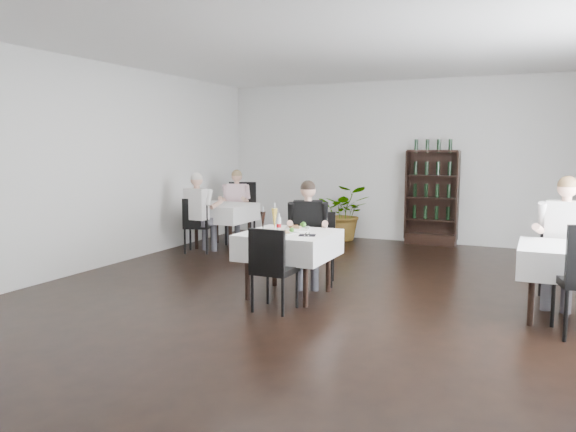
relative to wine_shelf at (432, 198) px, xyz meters
The scene contains 21 objects.
room_shell 4.40m from the wine_shelf, 97.92° to the right, with size 9.00×9.00×9.00m.
wine_shelf is the anchor object (origin of this frame).
main_table 4.41m from the wine_shelf, 101.78° to the right, with size 1.03×1.03×0.77m.
left_table 3.77m from the wine_shelf, 151.20° to the right, with size 0.98×0.98×0.77m.
right_table 4.54m from the wine_shelf, 62.38° to the right, with size 0.98×0.98×0.77m.
potted_tree 1.63m from the wine_shelf, behind, with size 0.96×0.83×1.06m, color #246221.
main_chair_far 3.66m from the wine_shelf, 102.89° to the right, with size 0.53×0.53×0.92m.
main_chair_near 5.07m from the wine_shelf, 99.02° to the right, with size 0.43×0.43×0.92m.
left_chair_far 3.48m from the wine_shelf, 159.07° to the right, with size 0.65×0.65×1.12m.
left_chair_near 4.23m from the wine_shelf, 144.21° to the right, with size 0.54×0.55×0.93m.
right_chair_far 3.79m from the wine_shelf, 56.83° to the right, with size 0.55×0.56×1.05m.
diner_main 3.86m from the wine_shelf, 103.30° to the right, with size 0.59×0.62×1.35m.
diner_left_far 3.59m from the wine_shelf, 160.14° to the right, with size 0.56×0.59×1.35m.
diner_left_near 4.17m from the wine_shelf, 143.99° to the right, with size 0.53×0.53×1.35m.
diner_right_far 4.01m from the wine_shelf, 59.27° to the right, with size 0.59×0.61×1.45m.
plate_far 4.15m from the wine_shelf, 102.62° to the right, with size 0.35×0.35×0.09m.
plate_near 4.52m from the wine_shelf, 101.12° to the right, with size 0.29×0.29×0.07m.
pilsner_dark 4.50m from the wine_shelf, 105.99° to the right, with size 0.07×0.07×0.29m.
pilsner_lager 4.33m from the wine_shelf, 105.52° to the right, with size 0.07×0.07×0.32m.
coke_bottle 4.46m from the wine_shelf, 103.21° to the right, with size 0.06×0.06×0.22m.
napkin_cutlery 4.51m from the wine_shelf, 97.70° to the right, with size 0.22×0.20×0.02m.
Camera 1 is at (2.39, -5.98, 1.77)m, focal length 35.00 mm.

